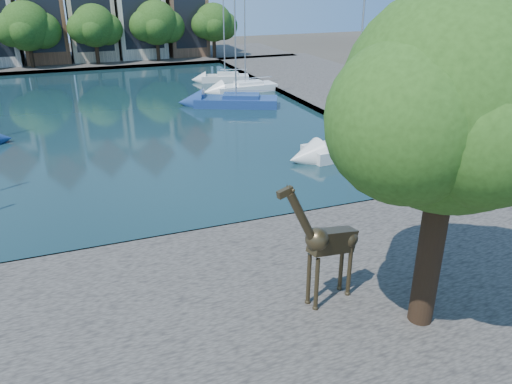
{
  "coord_description": "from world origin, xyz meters",
  "views": [
    {
      "loc": [
        -2.53,
        -19.84,
        11.07
      ],
      "look_at": [
        4.28,
        -2.0,
        2.82
      ],
      "focal_mm": 35.0,
      "sensor_mm": 36.0,
      "label": 1
    }
  ],
  "objects": [
    {
      "name": "far_quay",
      "position": [
        0.0,
        56.0,
        0.25
      ],
      "size": [
        60.0,
        16.0,
        0.5
      ],
      "primitive_type": "cube",
      "color": "#55504A",
      "rests_on": "ground"
    },
    {
      "name": "far_tree_east",
      "position": [
        10.11,
        50.49,
        5.24
      ],
      "size": [
        7.54,
        5.8,
        7.84
      ],
      "color": "#332114",
      "rests_on": "far_quay"
    },
    {
      "name": "townhouse_east_inner",
      "position": [
        2.0,
        55.99,
        7.73
      ],
      "size": [
        5.94,
        9.18,
        15.79
      ],
      "color": "tan",
      "rests_on": "far_quay"
    },
    {
      "name": "sailboat_right_d",
      "position": [
        14.62,
        34.98,
        0.65
      ],
      "size": [
        5.63,
        3.18,
        9.85
      ],
      "color": "silver",
      "rests_on": "water_basin"
    },
    {
      "name": "far_tree_far_east",
      "position": [
        18.09,
        50.49,
        5.08
      ],
      "size": [
        6.76,
        5.2,
        7.36
      ],
      "color": "#332114",
      "rests_on": "far_quay"
    },
    {
      "name": "far_tree_mid_west",
      "position": [
        -5.89,
        50.49,
        5.29
      ],
      "size": [
        7.8,
        6.0,
        8.0
      ],
      "color": "#332114",
      "rests_on": "far_quay"
    },
    {
      "name": "near_quay",
      "position": [
        0.0,
        -7.0,
        0.25
      ],
      "size": [
        50.0,
        14.0,
        0.5
      ],
      "primitive_type": "cube",
      "color": "#55504A",
      "rests_on": "ground"
    },
    {
      "name": "sailboat_right_a",
      "position": [
        15.0,
        7.76,
        0.69
      ],
      "size": [
        7.02,
        3.07,
        11.64
      ],
      "color": "silver",
      "rests_on": "water_basin"
    },
    {
      "name": "sailboat_right_b",
      "position": [
        12.0,
        23.32,
        0.72
      ],
      "size": [
        7.94,
        5.44,
        14.49
      ],
      "color": "navy",
      "rests_on": "water_basin"
    },
    {
      "name": "giraffe_statue",
      "position": [
        4.96,
        -6.92,
        2.86
      ],
      "size": [
        3.34,
        1.11,
        4.8
      ],
      "color": "#3D321E",
      "rests_on": "near_quay"
    },
    {
      "name": "water_basin",
      "position": [
        0.0,
        24.0,
        0.04
      ],
      "size": [
        38.0,
        50.0,
        0.08
      ],
      "primitive_type": "cube",
      "color": "black",
      "rests_on": "ground"
    },
    {
      "name": "townhouse_east_end",
      "position": [
        15.0,
        55.99,
        7.11
      ],
      "size": [
        5.44,
        9.18,
        14.43
      ],
      "color": "brown",
      "rests_on": "far_quay"
    },
    {
      "name": "far_tree_mid_east",
      "position": [
        2.1,
        50.49,
        5.13
      ],
      "size": [
        7.02,
        5.4,
        7.52
      ],
      "color": "#332114",
      "rests_on": "far_quay"
    },
    {
      "name": "sailboat_right_c",
      "position": [
        15.0,
        29.17,
        0.61
      ],
      "size": [
        6.54,
        2.59,
        9.12
      ],
      "color": "white",
      "rests_on": "water_basin"
    },
    {
      "name": "townhouse_east_mid",
      "position": [
        8.5,
        55.99,
        8.1
      ],
      "size": [
        6.43,
        9.18,
        16.65
      ],
      "color": "beige",
      "rests_on": "far_quay"
    },
    {
      "name": "ground",
      "position": [
        0.0,
        0.0,
        0.0
      ],
      "size": [
        160.0,
        160.0,
        0.0
      ],
      "primitive_type": "plane",
      "color": "#38332B",
      "rests_on": "ground"
    },
    {
      "name": "right_quay",
      "position": [
        25.0,
        24.0,
        0.25
      ],
      "size": [
        14.0,
        52.0,
        0.5
      ],
      "primitive_type": "cube",
      "color": "#55504A",
      "rests_on": "ground"
    },
    {
      "name": "plane_tree",
      "position": [
        7.62,
        -9.01,
        7.67
      ],
      "size": [
        8.32,
        6.4,
        10.62
      ],
      "color": "#332114",
      "rests_on": "near_quay"
    }
  ]
}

